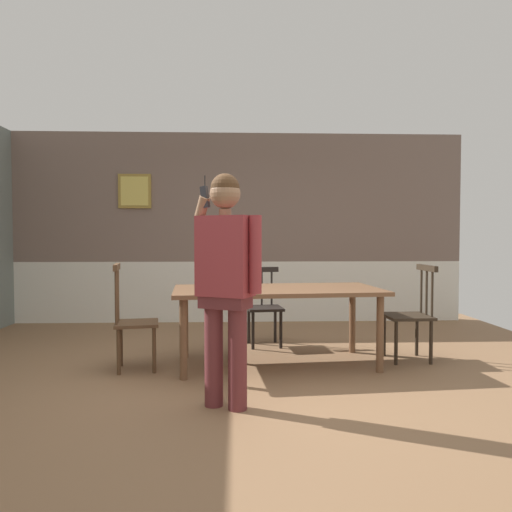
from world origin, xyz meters
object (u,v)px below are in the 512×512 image
Objects in this scene: chair_at_table_head at (411,314)px; dining_table at (277,296)px; person_figure at (226,273)px; chair_by_doorway at (133,320)px; chair_near_window at (264,307)px.

dining_table is at bearing 93.44° from chair_at_table_head.
chair_by_doorway is at bearing -23.25° from person_figure.
dining_table is 2.07× the size of chair_by_doorway.
chair_near_window is 1.66m from chair_at_table_head.
chair_near_window is at bearing 118.05° from chair_by_doorway.
dining_table is 1.21× the size of person_figure.
dining_table is 1.42m from chair_by_doorway.
dining_table is 0.92m from chair_near_window.
chair_near_window is (-0.08, 0.88, -0.23)m from dining_table.
person_figure reaches higher than chair_by_doorway.
chair_at_table_head is (1.40, 0.12, -0.21)m from dining_table.
chair_by_doorway is at bearing 30.45° from chair_near_window.
chair_near_window reaches higher than dining_table.
chair_at_table_head reaches higher than chair_near_window.
chair_by_doorway is (-1.40, -0.13, -0.21)m from dining_table.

